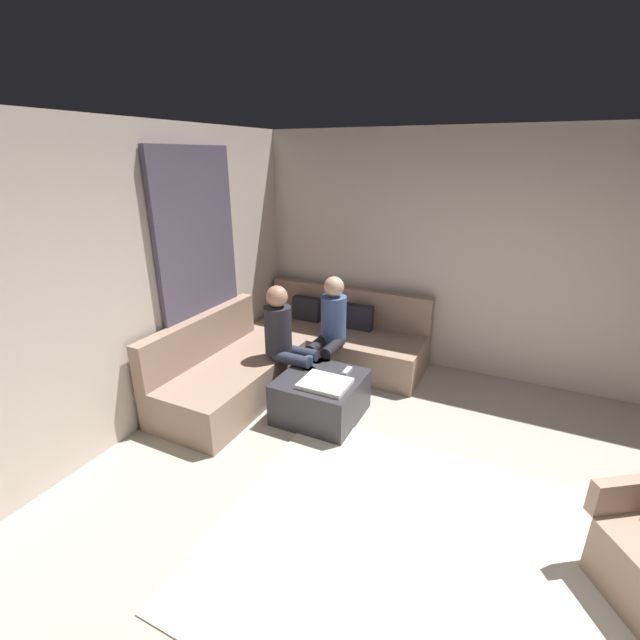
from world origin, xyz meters
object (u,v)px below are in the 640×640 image
Objects in this scene: game_remote at (347,371)px; sectional_couch at (294,353)px; ottoman at (321,397)px; person_on_couch_side at (286,338)px; person_on_couch_back at (330,327)px; coffee_mug at (309,361)px.

sectional_couch is at bearing 154.13° from game_remote.
game_remote reaches higher than ottoman.
person_on_couch_side is at bearing 157.21° from ottoman.
game_remote is at bearing -25.87° from sectional_couch.
ottoman is 0.36m from game_remote.
ottoman is 0.70m from person_on_couch_side.
sectional_couch is 0.92m from game_remote.
game_remote is (0.82, -0.40, 0.15)m from sectional_couch.
ottoman is 0.84m from person_on_couch_back.
coffee_mug is at bearing 89.93° from person_on_couch_back.
person_on_couch_side reaches higher than coffee_mug.
person_on_couch_back is at bearing 149.61° from person_on_couch_side.
person_on_couch_back is 0.54m from person_on_couch_side.
game_remote is 0.64m from person_on_couch_back.
person_on_couch_back is at bearing 89.93° from coffee_mug.
coffee_mug is 0.33m from person_on_couch_side.
person_on_couch_back is (0.00, 0.49, 0.19)m from coffee_mug.
person_on_couch_back is (0.42, 0.06, 0.38)m from sectional_couch.
coffee_mug reaches higher than ottoman.
sectional_couch is 2.12× the size of person_on_couch_side.
person_on_couch_side reaches higher than sectional_couch.
sectional_couch is at bearing 136.03° from ottoman.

